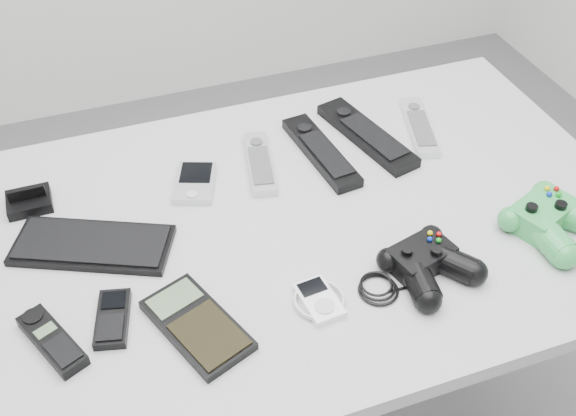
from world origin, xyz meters
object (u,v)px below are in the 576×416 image
object	(u,v)px
pda_keyboard	(93,245)
cordless_handset	(52,340)
calculator	(197,324)
controller_black	(427,261)
pda	(195,182)
remote_black_b	(367,134)
controller_green	(551,217)
mp3_player	(319,300)
remote_silver_a	(260,162)
remote_black_a	(321,151)
desk	(306,244)
mobile_phone	(112,318)
remote_silver_b	(419,126)

from	to	relation	value
pda_keyboard	cordless_handset	world-z (taller)	cordless_handset
calculator	controller_black	world-z (taller)	controller_black
pda	remote_black_b	xyz separation A→B (m)	(0.36, 0.03, 0.00)
cordless_handset	controller_green	size ratio (longest dim) A/B	0.81
calculator	mp3_player	world-z (taller)	calculator
remote_black_b	remote_silver_a	bearing A→B (deg)	168.94
remote_black_a	controller_green	distance (m)	0.44
desk	mp3_player	size ratio (longest dim) A/B	13.80
remote_black_b	cordless_handset	xyz separation A→B (m)	(-0.65, -0.31, -0.00)
cordless_handset	controller_green	distance (m)	0.84
remote_black_b	mobile_phone	xyz separation A→B (m)	(-0.56, -0.30, -0.00)
remote_black_b	mobile_phone	bearing A→B (deg)	-165.89
remote_black_a	mobile_phone	bearing A→B (deg)	-154.77
mp3_player	controller_black	xyz separation A→B (m)	(0.19, 0.00, 0.02)
pda_keyboard	controller_black	bearing A→B (deg)	-0.51
remote_silver_a	controller_black	xyz separation A→B (m)	(0.17, -0.35, 0.01)
pda	remote_silver_b	distance (m)	0.48
pda_keyboard	pda	world-z (taller)	pda
desk	mp3_player	distance (m)	0.21
remote_silver_a	remote_black_a	xyz separation A→B (m)	(0.12, -0.01, 0.00)
pda_keyboard	mp3_player	xyz separation A→B (m)	(0.32, -0.24, -0.00)
controller_green	controller_black	bearing A→B (deg)	162.47
remote_black_b	remote_silver_b	world-z (taller)	remote_black_b
remote_black_a	cordless_handset	bearing A→B (deg)	-158.14
remote_black_a	controller_black	xyz separation A→B (m)	(0.05, -0.34, 0.01)
remote_silver_b	calculator	world-z (taller)	remote_silver_b
cordless_handset	remote_black_b	bearing A→B (deg)	0.76
remote_black_b	calculator	bearing A→B (deg)	-155.27
pda_keyboard	controller_black	distance (m)	0.56
remote_black_b	mp3_player	xyz separation A→B (m)	(-0.25, -0.37, -0.00)
calculator	controller_black	size ratio (longest dim) A/B	0.74
pda	mp3_player	distance (m)	0.36
pda	cordless_handset	xyz separation A→B (m)	(-0.28, -0.28, 0.00)
mp3_player	controller_green	bearing A→B (deg)	-2.76
remote_silver_a	mp3_player	distance (m)	0.36
remote_black_a	controller_green	xyz separation A→B (m)	(0.30, -0.32, 0.02)
remote_black_a	cordless_handset	world-z (taller)	remote_black_a
remote_black_a	controller_green	bearing A→B (deg)	-53.81
mp3_player	cordless_handset	bearing A→B (deg)	166.06
pda	remote_silver_a	size ratio (longest dim) A/B	0.60
remote_silver_a	remote_black_a	distance (m)	0.12
remote_silver_b	controller_green	bearing A→B (deg)	-61.77
pda_keyboard	mobile_phone	xyz separation A→B (m)	(0.01, -0.17, 0.00)
pda	cordless_handset	world-z (taller)	cordless_handset
pda	cordless_handset	bearing A→B (deg)	-114.89
calculator	controller_green	bearing A→B (deg)	-20.70
pda	pda_keyboard	bearing A→B (deg)	-133.37
pda	mp3_player	world-z (taller)	pda
pda	mp3_player	bearing A→B (deg)	-51.11
calculator	pda	bearing A→B (deg)	55.46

